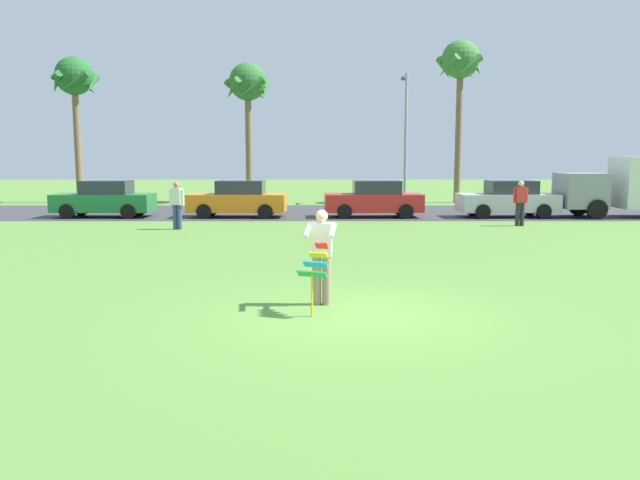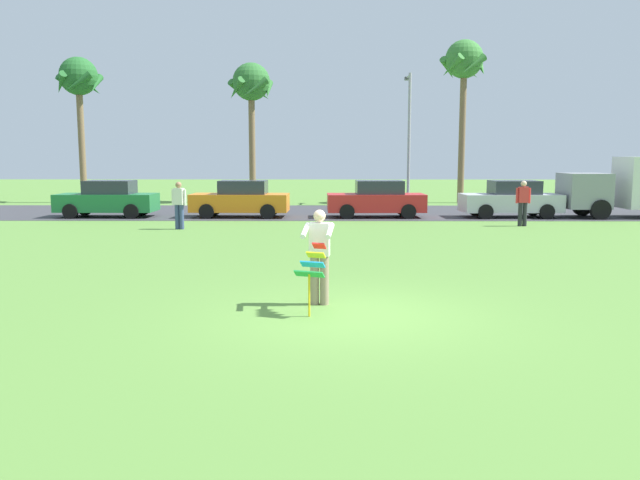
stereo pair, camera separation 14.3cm
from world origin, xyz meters
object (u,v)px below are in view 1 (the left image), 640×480
at_px(parked_car_orange, 237,200).
at_px(person_walker_near, 519,202).
at_px(parked_car_red, 372,200).
at_px(streetlight_pole, 404,131).
at_px(parked_car_green, 103,200).
at_px(palm_tree_centre_far, 459,67).
at_px(palm_tree_left_near, 73,82).
at_px(kite_held, 314,267).
at_px(palm_tree_right_near, 246,87).
at_px(person_walker_far, 175,204).
at_px(person_kite_flyer, 320,253).
at_px(parked_car_silver, 506,200).

xyz_separation_m(parked_car_orange, person_walker_near, (11.21, -3.40, 0.16)).
bearing_deg(parked_car_red, streetlight_pole, 72.25).
relative_size(parked_car_green, palm_tree_centre_far, 0.47).
relative_size(streetlight_pole, person_walker_near, 4.05).
distance_m(parked_car_green, palm_tree_centre_far, 20.32).
xyz_separation_m(parked_car_green, parked_car_orange, (5.81, -0.00, 0.00)).
height_order(parked_car_green, palm_tree_left_near, palm_tree_left_near).
xyz_separation_m(kite_held, parked_car_orange, (-3.48, 17.01, -0.04)).
bearing_deg(palm_tree_right_near, palm_tree_left_near, -178.35).
bearing_deg(parked_car_green, person_walker_far, -47.38).
height_order(parked_car_red, palm_tree_left_near, palm_tree_left_near).
height_order(person_kite_flyer, person_walker_far, same).
distance_m(parked_car_green, parked_car_silver, 17.56).
height_order(parked_car_red, palm_tree_centre_far, palm_tree_centre_far).
bearing_deg(parked_car_red, palm_tree_right_near, 125.98).
bearing_deg(parked_car_silver, palm_tree_right_near, 144.23).
distance_m(parked_car_red, person_walker_near, 6.30).
height_order(palm_tree_right_near, palm_tree_centre_far, palm_tree_centre_far).
bearing_deg(person_walker_near, palm_tree_centre_far, 89.38).
distance_m(parked_car_silver, person_walker_near, 3.44).
height_order(parked_car_green, person_walker_far, person_walker_far).
relative_size(parked_car_orange, parked_car_red, 1.00).
xyz_separation_m(parked_car_silver, palm_tree_centre_far, (-0.41, 8.52, 6.77)).
xyz_separation_m(person_kite_flyer, person_walker_far, (-5.24, 11.78, -0.02)).
distance_m(parked_car_green, parked_car_red, 11.73).
height_order(parked_car_red, person_walker_far, person_walker_far).
height_order(person_kite_flyer, palm_tree_left_near, palm_tree_left_near).
relative_size(person_kite_flyer, palm_tree_left_near, 0.21).
height_order(kite_held, parked_car_silver, parked_car_silver).
distance_m(palm_tree_right_near, person_walker_near, 17.79).
bearing_deg(person_walker_near, palm_tree_left_near, 150.74).
xyz_separation_m(parked_car_silver, palm_tree_right_near, (-12.23, 8.81, 5.68)).
height_order(kite_held, parked_car_green, parked_car_green).
bearing_deg(streetlight_pole, parked_car_red, -107.75).
bearing_deg(parked_car_silver, parked_car_green, -180.00).
bearing_deg(kite_held, person_kite_flyer, 81.33).
distance_m(kite_held, palm_tree_centre_far, 27.55).
relative_size(kite_held, parked_car_orange, 0.28).
bearing_deg(kite_held, parked_car_silver, 64.08).
xyz_separation_m(parked_car_orange, parked_car_red, (5.91, 0.00, 0.00)).
relative_size(parked_car_red, streetlight_pole, 0.61).
bearing_deg(parked_car_orange, palm_tree_centre_far, 36.94).
xyz_separation_m(person_kite_flyer, parked_car_silver, (8.16, 16.30, -0.18)).
bearing_deg(palm_tree_centre_far, person_walker_far, -134.87).
relative_size(palm_tree_right_near, person_walker_far, 4.52).
distance_m(parked_car_red, person_walker_far, 8.82).
bearing_deg(palm_tree_right_near, palm_tree_centre_far, -1.40).
bearing_deg(palm_tree_left_near, palm_tree_centre_far, -0.03).
bearing_deg(palm_tree_left_near, parked_car_silver, -21.35).
relative_size(kite_held, person_walker_far, 0.69).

